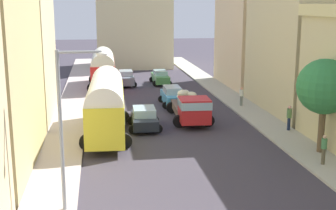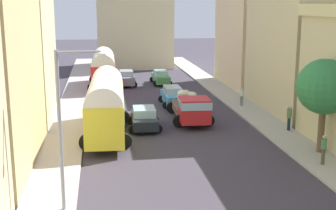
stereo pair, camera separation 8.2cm
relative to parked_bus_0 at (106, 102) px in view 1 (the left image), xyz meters
The scene contains 19 objects.
ground_plane 10.00m from the parked_bus_0, 62.55° to the left, with size 154.00×154.00×0.00m, color #3A353F.
sidewalk_left 9.34m from the parked_bus_0, 107.73° to the left, with size 2.50×70.00×0.14m, color #B1A39E.
sidewalk_right 14.74m from the parked_bus_0, 36.36° to the left, with size 2.50×70.00×0.14m, color #A8A797.
building_left_2 9.57m from the parked_bus_0, 136.29° to the left, with size 4.24×9.20×13.47m.
building_right_2 16.92m from the parked_bus_0, 18.56° to the left, with size 5.11×11.12×12.94m.
building_right_3 23.15m from the parked_bus_0, 48.24° to the left, with size 4.42×10.56×12.43m.
distant_church 34.58m from the parked_bus_0, 82.44° to the left, with size 10.23×7.87×21.26m.
parked_bus_0 is the anchor object (origin of this frame).
parked_bus_1 18.10m from the parked_bus_0, 89.91° to the left, with size 3.34×8.99×3.96m.
cargo_truck_0 6.96m from the parked_bus_0, 23.52° to the left, with size 3.18×7.57×2.16m.
car_0 10.55m from the parked_bus_0, 56.00° to the left, with size 2.14×4.27×1.66m.
car_1 20.58m from the parked_bus_0, 72.26° to the left, with size 2.17×4.38×1.51m.
car_2 3.37m from the parked_bus_0, 27.21° to the left, with size 2.40×4.02×1.53m.
car_3 19.22m from the parked_bus_0, 82.69° to the left, with size 2.20×3.72×1.67m.
pedestrian_0 13.65m from the parked_bus_0, 31.39° to the left, with size 0.40×0.40×1.75m.
pedestrian_1 12.55m from the parked_bus_0, ahead, with size 0.47×0.47×1.87m.
pedestrian_2 14.01m from the parked_bus_0, 34.27° to the right, with size 0.41×0.41×1.80m.
streetlamp_near 11.76m from the parked_bus_0, 98.58° to the right, with size 2.06×0.28×6.93m.
roadside_tree_1 13.78m from the parked_bus_0, 25.02° to the right, with size 3.21×3.21×5.66m.
Camera 1 is at (-4.86, -11.75, 8.72)m, focal length 49.18 mm.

